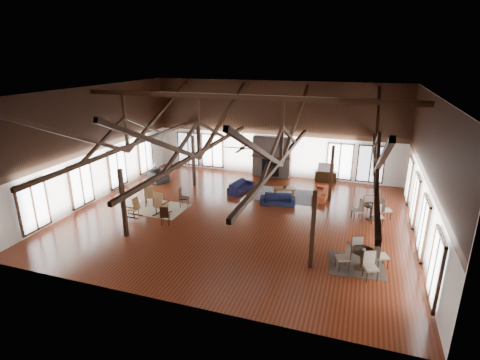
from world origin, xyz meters
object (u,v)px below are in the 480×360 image
(coffee_table, at_px, (284,189))
(sofa_navy_front, at_px, (278,199))
(armchair, at_px, (158,176))
(cafe_table_far, at_px, (372,209))
(sofa_navy_left, at_px, (241,186))
(tv_console, at_px, (326,176))
(sofa_orange, at_px, (321,193))
(cafe_table_near, at_px, (362,256))

(coffee_table, bearing_deg, sofa_navy_front, -110.70)
(armchair, bearing_deg, cafe_table_far, -73.68)
(sofa_navy_left, height_order, coffee_table, sofa_navy_left)
(sofa_navy_front, distance_m, cafe_table_far, 4.70)
(sofa_navy_left, height_order, tv_console, tv_console)
(sofa_orange, distance_m, coffee_table, 2.03)
(cafe_table_near, bearing_deg, sofa_navy_left, 137.00)
(sofa_navy_left, relative_size, cafe_table_far, 1.00)
(sofa_orange, xyz_separation_m, armchair, (-9.88, -0.48, 0.10))
(sofa_navy_front, relative_size, sofa_navy_left, 0.96)
(coffee_table, relative_size, armchair, 1.18)
(sofa_navy_front, height_order, cafe_table_near, cafe_table_near)
(cafe_table_far, bearing_deg, sofa_navy_left, 166.89)
(sofa_orange, distance_m, cafe_table_near, 7.14)
(sofa_navy_front, height_order, sofa_orange, sofa_orange)
(sofa_navy_left, xyz_separation_m, coffee_table, (2.54, 0.06, 0.13))
(coffee_table, bearing_deg, cafe_table_far, -38.70)
(sofa_navy_front, distance_m, sofa_navy_left, 2.79)
(cafe_table_far, bearing_deg, cafe_table_near, -94.12)
(sofa_navy_left, bearing_deg, sofa_navy_front, -105.53)
(coffee_table, bearing_deg, tv_console, 41.27)
(sofa_navy_left, bearing_deg, coffee_table, -76.67)
(sofa_navy_front, relative_size, coffee_table, 1.37)
(sofa_navy_left, xyz_separation_m, armchair, (-5.35, -0.08, 0.09))
(coffee_table, bearing_deg, sofa_navy_left, 163.27)
(armchair, height_order, cafe_table_near, cafe_table_near)
(sofa_orange, bearing_deg, sofa_navy_front, -47.56)
(sofa_navy_front, xyz_separation_m, cafe_table_near, (4.34, -5.08, 0.24))
(cafe_table_near, bearing_deg, sofa_navy_front, 130.56)
(tv_console, bearing_deg, armchair, -160.80)
(sofa_navy_front, xyz_separation_m, cafe_table_far, (4.68, -0.38, 0.23))
(cafe_table_near, distance_m, tv_console, 9.99)
(cafe_table_near, bearing_deg, sofa_orange, 108.68)
(sofa_navy_front, bearing_deg, cafe_table_far, -15.00)
(cafe_table_far, height_order, tv_console, cafe_table_far)
(coffee_table, height_order, cafe_table_near, cafe_table_near)
(cafe_table_near, xyz_separation_m, tv_console, (-2.35, 9.71, -0.19))
(sofa_navy_left, relative_size, cafe_table_near, 0.97)
(armchair, distance_m, cafe_table_near, 13.70)
(sofa_navy_left, xyz_separation_m, cafe_table_far, (7.16, -1.67, 0.22))
(tv_console, bearing_deg, sofa_navy_front, -113.32)
(coffee_table, xyz_separation_m, cafe_table_near, (4.28, -6.43, 0.11))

